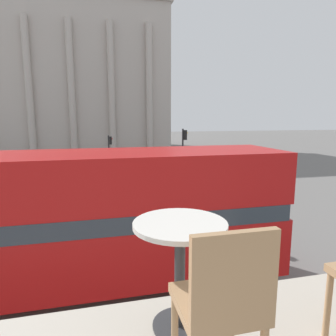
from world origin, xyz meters
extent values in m
cylinder|color=black|center=(3.79, 7.14, 0.49)|extent=(0.99, 0.22, 0.99)
cylinder|color=black|center=(3.79, 4.66, 0.49)|extent=(0.99, 0.22, 0.99)
cube|color=#B71414|center=(-0.52, 5.90, 1.30)|extent=(11.42, 2.47, 1.61)
cube|color=#2D3842|center=(-0.52, 5.90, 2.33)|extent=(11.19, 2.50, 0.45)
cube|color=#B71414|center=(-0.52, 5.90, 3.25)|extent=(11.42, 2.47, 1.39)
cylinder|color=#2D2D30|center=(0.57, -0.35, 3.48)|extent=(0.36, 0.36, 0.02)
cylinder|color=#2D2D30|center=(0.57, -0.35, 3.83)|extent=(0.07, 0.07, 0.68)
cylinder|color=silver|center=(0.57, -0.35, 4.19)|extent=(0.60, 0.60, 0.03)
cylinder|color=#A87F56|center=(0.46, -0.65, 3.69)|extent=(0.04, 0.04, 0.44)
cylinder|color=#A87F56|center=(0.80, -0.65, 3.69)|extent=(0.04, 0.04, 0.44)
cube|color=#A87F56|center=(0.63, -0.82, 3.94)|extent=(0.40, 0.40, 0.05)
cube|color=#A87F56|center=(0.63, -1.00, 4.17)|extent=(0.40, 0.04, 0.42)
cylinder|color=#A87F56|center=(1.45, -0.66, 3.69)|extent=(0.04, 0.04, 0.44)
cube|color=#BCB2A8|center=(-5.38, 47.69, 10.32)|extent=(32.69, 13.37, 20.64)
cube|color=#ADA399|center=(-5.38, 47.69, 20.89)|extent=(33.29, 13.97, 0.50)
cylinder|color=#BCB2A8|center=(-8.00, 40.56, 8.77)|extent=(0.90, 0.90, 17.55)
cylinder|color=#BCB2A8|center=(-2.77, 40.56, 8.77)|extent=(0.90, 0.90, 17.55)
cylinder|color=#BCB2A8|center=(2.46, 40.56, 8.77)|extent=(0.90, 0.90, 17.55)
cylinder|color=#BCB2A8|center=(7.70, 40.56, 8.77)|extent=(0.90, 0.90, 17.55)
cylinder|color=black|center=(3.74, 9.59, 1.62)|extent=(0.12, 0.12, 3.24)
cube|color=black|center=(3.92, 9.59, 2.79)|extent=(0.20, 0.24, 0.70)
sphere|color=green|center=(4.03, 9.59, 2.94)|extent=(0.14, 0.14, 0.14)
cylinder|color=black|center=(6.17, 18.58, 2.03)|extent=(0.12, 0.12, 4.07)
cube|color=black|center=(6.35, 18.58, 3.62)|extent=(0.20, 0.24, 0.70)
sphere|color=gold|center=(6.46, 18.58, 3.77)|extent=(0.14, 0.14, 0.14)
cylinder|color=black|center=(1.22, 25.37, 1.63)|extent=(0.12, 0.12, 3.27)
cube|color=black|center=(1.40, 25.37, 2.82)|extent=(0.20, 0.24, 0.70)
sphere|color=red|center=(1.51, 25.37, 2.97)|extent=(0.14, 0.14, 0.14)
cylinder|color=#282B33|center=(-5.24, 26.55, 0.39)|extent=(0.14, 0.14, 0.79)
cylinder|color=#282B33|center=(-5.06, 26.55, 0.39)|extent=(0.14, 0.14, 0.79)
cylinder|color=yellow|center=(-5.15, 26.55, 1.10)|extent=(0.32, 0.32, 0.62)
sphere|color=tan|center=(-5.15, 26.55, 1.52)|extent=(0.21, 0.21, 0.21)
cylinder|color=#282B33|center=(-6.88, 31.55, 0.38)|extent=(0.14, 0.14, 0.77)
cylinder|color=#282B33|center=(-6.70, 31.55, 0.38)|extent=(0.14, 0.14, 0.77)
cylinder|color=#284799|center=(-6.79, 31.55, 1.07)|extent=(0.32, 0.32, 0.61)
sphere|color=tan|center=(-6.79, 31.55, 1.48)|extent=(0.21, 0.21, 0.21)
camera|label=1|loc=(0.07, -2.08, 4.85)|focal=32.00mm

